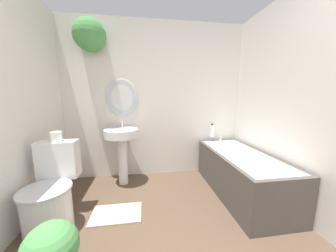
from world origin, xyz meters
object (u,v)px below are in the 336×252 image
at_px(pedestal_sink, 122,142).
at_px(potted_plant, 51,252).
at_px(shampoo_bottle, 212,131).
at_px(bathtub, 240,173).
at_px(toilet, 51,195).
at_px(toilet_paper_roll, 56,136).

height_order(pedestal_sink, potted_plant, pedestal_sink).
distance_m(shampoo_bottle, potted_plant, 2.34).
relative_size(bathtub, shampoo_bottle, 6.53).
bearing_deg(potted_plant, toilet, 115.77).
relative_size(toilet, toilet_paper_roll, 7.36).
xyz_separation_m(toilet, shampoo_bottle, (2.00, 0.93, 0.40)).
bearing_deg(pedestal_sink, potted_plant, -102.01).
bearing_deg(pedestal_sink, shampoo_bottle, 6.44).
bearing_deg(shampoo_bottle, pedestal_sink, -173.56).
distance_m(bathtub, potted_plant, 2.05).
bearing_deg(bathtub, potted_plant, -154.36).
height_order(bathtub, shampoo_bottle, shampoo_bottle).
xyz_separation_m(bathtub, potted_plant, (-1.85, -0.89, -0.01)).
height_order(pedestal_sink, toilet_paper_roll, pedestal_sink).
relative_size(potted_plant, toilet_paper_roll, 4.30).
bearing_deg(toilet_paper_roll, pedestal_sink, 43.64).
distance_m(pedestal_sink, shampoo_bottle, 1.43).
relative_size(bathtub, potted_plant, 3.01).
bearing_deg(potted_plant, toilet_paper_roll, 109.69).
distance_m(pedestal_sink, toilet_paper_roll, 0.84).
xyz_separation_m(shampoo_bottle, toilet_paper_roll, (-2.00, -0.72, 0.14)).
relative_size(toilet, bathtub, 0.57).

